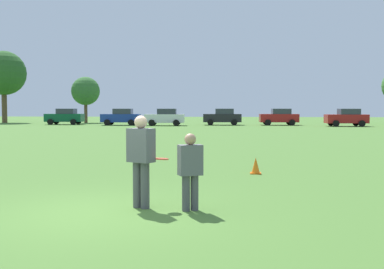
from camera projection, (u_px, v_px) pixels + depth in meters
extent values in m
plane|color=#47702D|center=(100.00, 213.00, 8.52)|extent=(178.52, 178.52, 0.00)
cylinder|color=#4C4C51|center=(137.00, 185.00, 9.00)|extent=(0.17, 0.17, 0.89)
cylinder|color=#4C4C51|center=(145.00, 185.00, 8.90)|extent=(0.17, 0.17, 0.89)
cube|color=#595960|center=(141.00, 145.00, 8.91)|extent=(0.57, 0.49, 0.65)
sphere|color=#D8AD8C|center=(141.00, 122.00, 8.88)|extent=(0.25, 0.25, 0.25)
cylinder|color=#4C4C51|center=(194.00, 193.00, 8.74)|extent=(0.15, 0.15, 0.67)
cylinder|color=#4C4C51|center=(186.00, 193.00, 8.69)|extent=(0.15, 0.15, 0.67)
cube|color=#595960|center=(190.00, 160.00, 8.68)|extent=(0.50, 0.41, 0.57)
sphere|color=tan|center=(190.00, 139.00, 8.66)|extent=(0.22, 0.22, 0.22)
cylinder|color=#E54C33|center=(162.00, 159.00, 8.98)|extent=(0.27, 0.27, 0.05)
cube|color=#D8590C|center=(256.00, 173.00, 13.61)|extent=(0.32, 0.32, 0.03)
cone|color=orange|center=(256.00, 165.00, 13.60)|extent=(0.24, 0.24, 0.45)
cube|color=#0C4C2D|center=(64.00, 118.00, 53.15)|extent=(4.30, 2.05, 0.90)
cube|color=#2D333D|center=(67.00, 111.00, 53.09)|extent=(2.10, 1.76, 0.64)
cylinder|color=black|center=(50.00, 122.00, 52.23)|extent=(0.67, 0.26, 0.66)
cylinder|color=black|center=(56.00, 121.00, 54.22)|extent=(0.67, 0.26, 0.66)
cylinder|color=black|center=(73.00, 122.00, 52.12)|extent=(0.67, 0.26, 0.66)
cylinder|color=black|center=(78.00, 121.00, 54.12)|extent=(0.67, 0.26, 0.66)
cube|color=navy|center=(121.00, 118.00, 51.19)|extent=(4.30, 2.05, 0.90)
cube|color=#2D333D|center=(123.00, 112.00, 51.14)|extent=(2.10, 1.76, 0.64)
cylinder|color=black|center=(107.00, 122.00, 50.27)|extent=(0.67, 0.26, 0.66)
cylinder|color=black|center=(111.00, 122.00, 52.26)|extent=(0.67, 0.26, 0.66)
cylinder|color=black|center=(131.00, 122.00, 50.17)|extent=(0.67, 0.26, 0.66)
cylinder|color=black|center=(134.00, 122.00, 52.16)|extent=(0.67, 0.26, 0.66)
cube|color=silver|center=(165.00, 118.00, 50.03)|extent=(4.30, 2.05, 0.90)
cube|color=#2D333D|center=(167.00, 112.00, 49.98)|extent=(2.10, 1.76, 0.64)
cylinder|color=black|center=(152.00, 123.00, 49.11)|extent=(0.67, 0.26, 0.66)
cylinder|color=black|center=(154.00, 122.00, 51.11)|extent=(0.67, 0.26, 0.66)
cylinder|color=black|center=(176.00, 123.00, 49.01)|extent=(0.67, 0.26, 0.66)
cylinder|color=black|center=(177.00, 122.00, 51.01)|extent=(0.67, 0.26, 0.66)
cube|color=black|center=(222.00, 118.00, 51.71)|extent=(4.30, 2.05, 0.90)
cube|color=#2D333D|center=(224.00, 112.00, 51.66)|extent=(2.10, 1.76, 0.64)
cylinder|color=black|center=(210.00, 122.00, 50.79)|extent=(0.67, 0.26, 0.66)
cylinder|color=black|center=(210.00, 122.00, 52.78)|extent=(0.67, 0.26, 0.66)
cylinder|color=black|center=(234.00, 122.00, 50.69)|extent=(0.67, 0.26, 0.66)
cylinder|color=black|center=(233.00, 122.00, 52.68)|extent=(0.67, 0.26, 0.66)
cube|color=maroon|center=(279.00, 118.00, 51.34)|extent=(4.30, 2.05, 0.90)
cube|color=#2D333D|center=(281.00, 112.00, 51.29)|extent=(2.10, 1.76, 0.64)
cylinder|color=black|center=(268.00, 122.00, 50.42)|extent=(0.67, 0.26, 0.66)
cylinder|color=black|center=(266.00, 122.00, 52.41)|extent=(0.67, 0.26, 0.66)
cylinder|color=black|center=(292.00, 122.00, 50.32)|extent=(0.67, 0.26, 0.66)
cylinder|color=black|center=(289.00, 122.00, 52.31)|extent=(0.67, 0.26, 0.66)
cube|color=maroon|center=(346.00, 119.00, 48.07)|extent=(4.30, 2.05, 0.90)
cube|color=#2D333D|center=(349.00, 112.00, 48.02)|extent=(2.10, 1.76, 0.64)
cylinder|color=black|center=(336.00, 123.00, 47.15)|extent=(0.67, 0.26, 0.66)
cylinder|color=black|center=(331.00, 123.00, 49.15)|extent=(0.67, 0.26, 0.66)
cylinder|color=black|center=(362.00, 123.00, 47.05)|extent=(0.67, 0.26, 0.66)
cylinder|color=black|center=(356.00, 123.00, 49.04)|extent=(0.67, 0.26, 0.66)
cylinder|color=brown|center=(4.00, 107.00, 59.81)|extent=(0.66, 0.66, 3.96)
sphere|color=#285623|center=(4.00, 73.00, 59.56)|extent=(5.66, 5.66, 5.66)
cylinder|color=brown|center=(86.00, 113.00, 59.36)|extent=(0.42, 0.42, 2.52)
sphere|color=#33662D|center=(86.00, 91.00, 59.20)|extent=(3.60, 3.60, 3.60)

